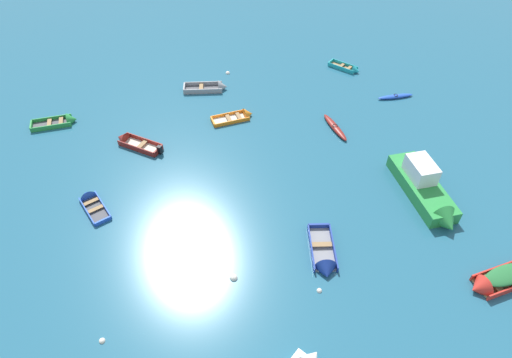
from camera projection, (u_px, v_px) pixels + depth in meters
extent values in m
cube|color=#4C4C51|center=(52.00, 124.00, 36.24)|extent=(3.15, 1.58, 0.10)
cube|color=#288C3D|center=(52.00, 119.00, 36.56)|extent=(3.13, 0.54, 0.42)
cube|color=#288C3D|center=(51.00, 127.00, 35.70)|extent=(3.13, 0.54, 0.42)
cube|color=#288C3D|center=(31.00, 126.00, 35.83)|extent=(0.30, 1.21, 0.42)
cone|color=#288C3D|center=(72.00, 120.00, 36.43)|extent=(0.89, 1.27, 1.18)
cube|color=#937047|center=(49.00, 122.00, 36.04)|extent=(0.49, 1.14, 0.03)
cube|color=#937047|center=(61.00, 121.00, 36.22)|extent=(0.49, 1.14, 0.03)
cube|color=beige|center=(141.00, 146.00, 34.18)|extent=(3.34, 2.68, 0.12)
cube|color=maroon|center=(136.00, 149.00, 33.69)|extent=(2.92, 1.92, 0.46)
cube|color=maroon|center=(145.00, 140.00, 34.43)|extent=(2.92, 1.92, 0.46)
cube|color=maroon|center=(158.00, 151.00, 33.52)|extent=(0.71, 1.01, 0.46)
cone|color=maroon|center=(122.00, 138.00, 34.61)|extent=(1.26, 1.35, 1.10)
cube|color=#937047|center=(142.00, 144.00, 33.94)|extent=(0.86, 1.05, 0.03)
cube|color=black|center=(160.00, 150.00, 33.37)|extent=(0.43, 0.42, 0.65)
cube|color=#4C4C51|center=(95.00, 209.00, 29.43)|extent=(2.25, 2.91, 0.07)
cube|color=blue|center=(87.00, 212.00, 29.11)|extent=(1.44, 2.53, 0.30)
cube|color=blue|center=(103.00, 204.00, 29.59)|extent=(1.44, 2.53, 0.30)
cube|color=blue|center=(103.00, 221.00, 28.51)|extent=(1.02, 0.64, 0.30)
cone|color=blue|center=(87.00, 195.00, 30.20)|extent=(1.26, 1.10, 1.08)
cube|color=#937047|center=(96.00, 209.00, 29.22)|extent=(1.03, 0.75, 0.03)
cube|color=#937047|center=(91.00, 201.00, 29.71)|extent=(1.03, 0.75, 0.03)
cube|color=#4C4C51|center=(203.00, 89.00, 40.09)|extent=(3.38, 1.41, 0.12)
cube|color=gray|center=(203.00, 84.00, 40.42)|extent=(3.45, 0.31, 0.48)
cube|color=gray|center=(203.00, 91.00, 39.50)|extent=(3.45, 0.31, 0.48)
cube|color=gray|center=(184.00, 88.00, 39.89)|extent=(0.21, 1.25, 0.48)
cone|color=gray|center=(223.00, 87.00, 40.02)|extent=(0.87, 1.27, 1.22)
cube|color=#937047|center=(201.00, 87.00, 39.89)|extent=(0.43, 1.16, 0.03)
cube|color=gray|center=(322.00, 249.00, 27.00)|extent=(1.60, 3.37, 0.11)
cube|color=navy|center=(333.00, 247.00, 26.91)|extent=(0.41, 3.40, 0.44)
cube|color=navy|center=(311.00, 248.00, 26.88)|extent=(0.41, 3.40, 0.44)
cube|color=navy|center=(319.00, 226.00, 28.12)|extent=(1.36, 0.27, 0.44)
cone|color=navy|center=(326.00, 272.00, 25.60)|extent=(1.39, 0.90, 1.32)
cube|color=#937047|center=(322.00, 244.00, 26.96)|extent=(1.26, 0.47, 0.03)
cube|color=#99754C|center=(504.00, 280.00, 25.38)|extent=(3.74, 2.08, 0.12)
cube|color=red|center=(496.00, 269.00, 25.73)|extent=(3.61, 0.92, 0.49)
cone|color=red|center=(478.00, 288.00, 24.76)|extent=(1.13, 1.50, 1.35)
cube|color=#937047|center=(508.00, 277.00, 25.23)|extent=(0.66, 1.31, 0.03)
cube|color=#937047|center=(493.00, 282.00, 24.97)|extent=(0.66, 1.31, 0.03)
ellipsoid|color=#236633|center=(508.00, 275.00, 24.99)|extent=(3.42, 1.95, 0.38)
cube|color=#99754C|center=(343.00, 68.00, 42.91)|extent=(2.55, 2.49, 0.10)
cube|color=teal|center=(345.00, 65.00, 43.08)|extent=(2.06, 1.97, 0.39)
cube|color=teal|center=(341.00, 68.00, 42.53)|extent=(2.06, 1.97, 0.39)
cube|color=teal|center=(330.00, 62.00, 43.40)|extent=(0.71, 0.74, 0.39)
cone|color=teal|center=(356.00, 71.00, 42.17)|extent=(1.09, 1.10, 0.91)
cube|color=#937047|center=(342.00, 65.00, 42.81)|extent=(0.80, 0.81, 0.03)
cube|color=#937047|center=(349.00, 68.00, 42.46)|extent=(0.80, 0.81, 0.03)
cube|color=beige|center=(230.00, 119.00, 36.76)|extent=(3.11, 1.74, 0.08)
cube|color=orange|center=(228.00, 114.00, 37.08)|extent=(3.01, 0.74, 0.33)
cube|color=orange|center=(233.00, 122.00, 36.27)|extent=(3.01, 0.74, 0.33)
cube|color=orange|center=(213.00, 122.00, 36.30)|extent=(0.38, 1.17, 0.33)
cone|color=orange|center=(248.00, 114.00, 37.05)|extent=(0.94, 1.27, 1.15)
cube|color=#937047|center=(229.00, 118.00, 36.59)|extent=(0.55, 1.12, 0.03)
cube|color=#937047|center=(239.00, 116.00, 36.81)|extent=(0.55, 1.12, 0.03)
cube|color=#288C3D|center=(421.00, 187.00, 30.30)|extent=(2.79, 6.59, 0.96)
cone|color=#288C3D|center=(447.00, 223.00, 27.93)|extent=(1.90, 1.46, 1.78)
cube|color=white|center=(421.00, 170.00, 29.97)|extent=(1.76, 2.45, 1.28)
cube|color=black|center=(430.00, 177.00, 29.07)|extent=(1.45, 0.35, 0.56)
ellipsoid|color=maroon|center=(335.00, 127.00, 35.78)|extent=(1.46, 3.81, 0.34)
torus|color=black|center=(335.00, 126.00, 35.67)|extent=(0.55, 0.55, 0.07)
ellipsoid|color=blue|center=(395.00, 96.00, 39.08)|extent=(3.32, 0.77, 0.30)
torus|color=black|center=(396.00, 95.00, 38.99)|extent=(0.43, 0.43, 0.06)
sphere|color=silver|center=(319.00, 291.00, 24.94)|extent=(0.31, 0.31, 0.31)
sphere|color=silver|center=(102.00, 341.00, 22.79)|extent=(0.33, 0.33, 0.33)
sphere|color=silver|center=(234.00, 278.00, 25.56)|extent=(0.47, 0.47, 0.47)
sphere|color=silver|center=(228.00, 73.00, 42.24)|extent=(0.43, 0.43, 0.43)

